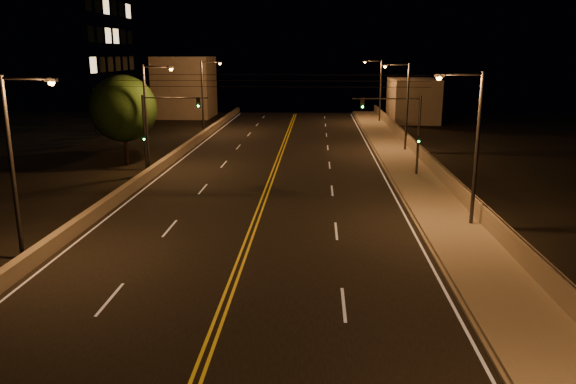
{
  "coord_description": "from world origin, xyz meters",
  "views": [
    {
      "loc": [
        3.41,
        -9.13,
        9.27
      ],
      "look_at": [
        2.0,
        18.0,
        2.5
      ],
      "focal_mm": 35.0,
      "sensor_mm": 36.0,
      "label": 1
    }
  ],
  "objects_px": {
    "tree_1": "(123,102)",
    "streetlight_6": "(205,91)",
    "streetlight_2": "(404,101)",
    "streetlight_1": "(472,139)",
    "traffic_signal_right": "(406,127)",
    "streetlight_4": "(17,155)",
    "tree_0": "(123,109)",
    "traffic_signal_left": "(157,125)",
    "building_tower": "(5,22)",
    "streetlight_3": "(378,87)",
    "streetlight_5": "(149,110)"
  },
  "relations": [
    {
      "from": "streetlight_3",
      "to": "streetlight_4",
      "type": "height_order",
      "value": "same"
    },
    {
      "from": "tree_0",
      "to": "traffic_signal_right",
      "type": "bearing_deg",
      "value": -10.13
    },
    {
      "from": "streetlight_4",
      "to": "traffic_signal_right",
      "type": "bearing_deg",
      "value": 42.5
    },
    {
      "from": "streetlight_5",
      "to": "tree_1",
      "type": "bearing_deg",
      "value": 118.35
    },
    {
      "from": "streetlight_6",
      "to": "traffic_signal_right",
      "type": "relative_size",
      "value": 1.35
    },
    {
      "from": "streetlight_1",
      "to": "streetlight_4",
      "type": "height_order",
      "value": "same"
    },
    {
      "from": "traffic_signal_right",
      "to": "traffic_signal_left",
      "type": "relative_size",
      "value": 1.0
    },
    {
      "from": "streetlight_1",
      "to": "streetlight_2",
      "type": "bearing_deg",
      "value": 90.0
    },
    {
      "from": "streetlight_2",
      "to": "building_tower",
      "type": "bearing_deg",
      "value": 167.15
    },
    {
      "from": "streetlight_6",
      "to": "tree_1",
      "type": "xyz_separation_m",
      "value": [
        -5.99,
        -11.3,
        -0.39
      ]
    },
    {
      "from": "streetlight_2",
      "to": "streetlight_5",
      "type": "relative_size",
      "value": 1.0
    },
    {
      "from": "streetlight_3",
      "to": "building_tower",
      "type": "distance_m",
      "value": 45.51
    },
    {
      "from": "streetlight_6",
      "to": "tree_0",
      "type": "relative_size",
      "value": 1.11
    },
    {
      "from": "streetlight_1",
      "to": "building_tower",
      "type": "relative_size",
      "value": 0.32
    },
    {
      "from": "tree_1",
      "to": "tree_0",
      "type": "bearing_deg",
      "value": -70.66
    },
    {
      "from": "traffic_signal_left",
      "to": "streetlight_2",
      "type": "bearing_deg",
      "value": 28.77
    },
    {
      "from": "traffic_signal_right",
      "to": "tree_0",
      "type": "relative_size",
      "value": 0.82
    },
    {
      "from": "building_tower",
      "to": "tree_1",
      "type": "xyz_separation_m",
      "value": [
        15.44,
        -7.89,
        -8.1
      ]
    },
    {
      "from": "streetlight_5",
      "to": "tree_1",
      "type": "xyz_separation_m",
      "value": [
        -5.99,
        11.1,
        -0.39
      ]
    },
    {
      "from": "streetlight_2",
      "to": "tree_1",
      "type": "bearing_deg",
      "value": 176.07
    },
    {
      "from": "traffic_signal_left",
      "to": "tree_1",
      "type": "relative_size",
      "value": 0.87
    },
    {
      "from": "streetlight_1",
      "to": "building_tower",
      "type": "xyz_separation_m",
      "value": [
        -42.82,
        33.53,
        7.71
      ]
    },
    {
      "from": "streetlight_1",
      "to": "tree_0",
      "type": "relative_size",
      "value": 1.11
    },
    {
      "from": "streetlight_3",
      "to": "streetlight_6",
      "type": "height_order",
      "value": "same"
    },
    {
      "from": "streetlight_4",
      "to": "streetlight_6",
      "type": "xyz_separation_m",
      "value": [
        0.0,
        42.57,
        0.0
      ]
    },
    {
      "from": "streetlight_2",
      "to": "streetlight_1",
      "type": "bearing_deg",
      "value": -90.0
    },
    {
      "from": "traffic_signal_left",
      "to": "traffic_signal_right",
      "type": "bearing_deg",
      "value": 0.0
    },
    {
      "from": "streetlight_3",
      "to": "streetlight_5",
      "type": "bearing_deg",
      "value": -123.51
    },
    {
      "from": "streetlight_3",
      "to": "traffic_signal_left",
      "type": "height_order",
      "value": "streetlight_3"
    },
    {
      "from": "streetlight_4",
      "to": "tree_0",
      "type": "bearing_deg",
      "value": 97.27
    },
    {
      "from": "traffic_signal_left",
      "to": "tree_1",
      "type": "bearing_deg",
      "value": 118.54
    },
    {
      "from": "streetlight_3",
      "to": "traffic_signal_left",
      "type": "relative_size",
      "value": 1.35
    },
    {
      "from": "streetlight_6",
      "to": "building_tower",
      "type": "bearing_deg",
      "value": -170.96
    },
    {
      "from": "streetlight_3",
      "to": "traffic_signal_right",
      "type": "distance_m",
      "value": 34.29
    },
    {
      "from": "streetlight_4",
      "to": "tree_1",
      "type": "distance_m",
      "value": 31.84
    },
    {
      "from": "streetlight_1",
      "to": "traffic_signal_right",
      "type": "relative_size",
      "value": 1.35
    },
    {
      "from": "tree_1",
      "to": "streetlight_6",
      "type": "bearing_deg",
      "value": 62.07
    },
    {
      "from": "traffic_signal_right",
      "to": "tree_1",
      "type": "xyz_separation_m",
      "value": [
        -25.89,
        13.03,
        0.59
      ]
    },
    {
      "from": "streetlight_3",
      "to": "streetlight_6",
      "type": "bearing_deg",
      "value": -155.15
    },
    {
      "from": "streetlight_6",
      "to": "traffic_signal_right",
      "type": "distance_m",
      "value": 31.45
    },
    {
      "from": "streetlight_5",
      "to": "traffic_signal_left",
      "type": "xyz_separation_m",
      "value": [
        1.09,
        -1.92,
        -0.98
      ]
    },
    {
      "from": "tree_1",
      "to": "streetlight_5",
      "type": "bearing_deg",
      "value": -61.65
    },
    {
      "from": "traffic_signal_left",
      "to": "building_tower",
      "type": "bearing_deg",
      "value": 137.11
    },
    {
      "from": "streetlight_1",
      "to": "tree_0",
      "type": "bearing_deg",
      "value": 145.48
    },
    {
      "from": "streetlight_1",
      "to": "tree_0",
      "type": "distance_m",
      "value": 29.42
    },
    {
      "from": "streetlight_1",
      "to": "streetlight_4",
      "type": "xyz_separation_m",
      "value": [
        -21.4,
        -5.63,
        0.0
      ]
    },
    {
      "from": "traffic_signal_right",
      "to": "tree_1",
      "type": "bearing_deg",
      "value": 153.29
    },
    {
      "from": "streetlight_4",
      "to": "streetlight_5",
      "type": "bearing_deg",
      "value": 90.0
    },
    {
      "from": "streetlight_4",
      "to": "tree_1",
      "type": "height_order",
      "value": "streetlight_4"
    },
    {
      "from": "streetlight_1",
      "to": "tree_0",
      "type": "xyz_separation_m",
      "value": [
        -24.24,
        16.68,
        -0.13
      ]
    }
  ]
}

